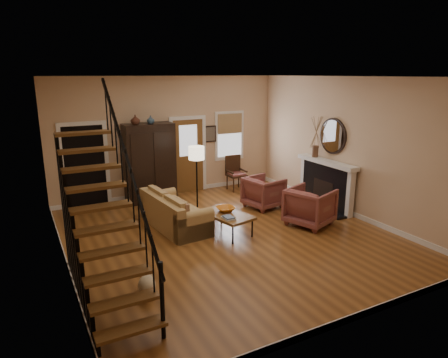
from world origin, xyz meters
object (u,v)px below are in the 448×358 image
armoire (150,163)px  floor_lamp (197,180)px  armchair_left (310,206)px  sofa (175,211)px  armchair_right (264,192)px  coffee_table (227,223)px  side_chair (236,173)px

armoire → floor_lamp: size_ratio=1.26×
armoire → armchair_left: bearing=-52.2°
sofa → armchair_right: armchair_right is taller
coffee_table → armchair_right: size_ratio=1.33×
sofa → armchair_left: bearing=-30.1°
armchair_left → floor_lamp: (-1.95, 1.93, 0.40)m
armoire → coffee_table: (0.73, -3.00, -0.83)m
sofa → armoire: bearing=81.3°
coffee_table → armchair_right: armchair_right is taller
armoire → coffee_table: 3.20m
armoire → side_chair: armoire is taller
armoire → armchair_left: (2.66, -3.43, -0.62)m
armchair_left → armchair_right: 1.56m
armoire → floor_lamp: (0.71, -1.50, -0.21)m
coffee_table → side_chair: side_chair is taller
floor_lamp → coffee_table: bearing=-89.0°
coffee_table → armchair_right: bearing=33.6°
coffee_table → armchair_left: size_ratio=1.23×
sofa → floor_lamp: size_ratio=1.19×
coffee_table → side_chair: 3.35m
armoire → floor_lamp: bearing=-64.7°
sofa → floor_lamp: 1.15m
side_chair → sofa: bearing=-143.9°
coffee_table → armchair_left: 1.98m
sofa → side_chair: size_ratio=1.95×
armoire → armchair_left: armoire is taller
sofa → coffee_table: size_ratio=1.70×
floor_lamp → armchair_right: bearing=-12.9°
armoire → armchair_right: armoire is taller
sofa → armchair_left: 3.06m
coffee_table → floor_lamp: bearing=91.0°
armoire → side_chair: (2.55, -0.20, -0.54)m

